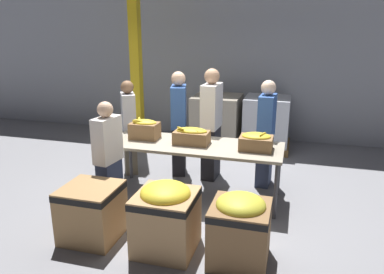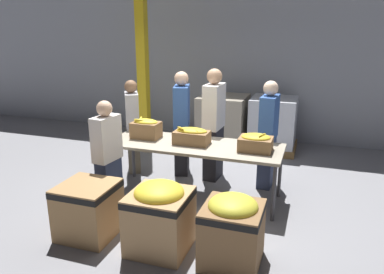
{
  "view_description": "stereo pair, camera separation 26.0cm",
  "coord_description": "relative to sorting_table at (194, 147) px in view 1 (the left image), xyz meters",
  "views": [
    {
      "loc": [
        1.33,
        -4.87,
        2.42
      ],
      "look_at": [
        -0.03,
        -0.02,
        0.91
      ],
      "focal_mm": 35.0,
      "sensor_mm": 36.0,
      "label": 1
    },
    {
      "loc": [
        1.58,
        -4.79,
        2.42
      ],
      "look_at": [
        -0.03,
        -0.02,
        0.91
      ],
      "focal_mm": 35.0,
      "sensor_mm": 36.0,
      "label": 2
    }
  ],
  "objects": [
    {
      "name": "pallet_stack_0",
      "position": [
        -0.19,
        2.45,
        -0.23
      ],
      "size": [
        1.02,
        1.02,
        1.05
      ],
      "color": "olive",
      "rests_on": "ground_plane"
    },
    {
      "name": "ground_plane",
      "position": [
        0.0,
        0.0,
        -0.75
      ],
      "size": [
        30.0,
        30.0,
        0.0
      ],
      "primitive_type": "plane",
      "color": "gray"
    },
    {
      "name": "banana_box_1",
      "position": [
        -0.04,
        -0.0,
        0.17
      ],
      "size": [
        0.49,
        0.3,
        0.26
      ],
      "color": "olive",
      "rests_on": "sorting_table"
    },
    {
      "name": "volunteer_1",
      "position": [
        -0.95,
        -0.76,
        -0.0
      ],
      "size": [
        0.26,
        0.43,
        1.51
      ],
      "rotation": [
        0.0,
        0.0,
        1.43
      ],
      "color": "#2D3856",
      "rests_on": "ground_plane"
    },
    {
      "name": "volunteer_4",
      "position": [
        0.94,
        0.71,
        0.07
      ],
      "size": [
        0.25,
        0.46,
        1.65
      ],
      "rotation": [
        0.0,
        0.0,
        -1.64
      ],
      "color": "#2D3856",
      "rests_on": "ground_plane"
    },
    {
      "name": "pallet_stack_1",
      "position": [
        0.81,
        2.52,
        -0.23
      ],
      "size": [
        0.94,
        0.94,
        1.06
      ],
      "color": "olive",
      "rests_on": "ground_plane"
    },
    {
      "name": "sorting_table",
      "position": [
        0.0,
        0.0,
        0.0
      ],
      "size": [
        2.48,
        0.87,
        0.8
      ],
      "color": "#9E937F",
      "rests_on": "ground_plane"
    },
    {
      "name": "banana_box_0",
      "position": [
        -0.78,
        0.07,
        0.2
      ],
      "size": [
        0.41,
        0.31,
        0.3
      ],
      "color": "olive",
      "rests_on": "sorting_table"
    },
    {
      "name": "donation_bin_1",
      "position": [
        0.06,
        -1.41,
        -0.33
      ],
      "size": [
        0.65,
        0.65,
        0.8
      ],
      "color": "tan",
      "rests_on": "ground_plane"
    },
    {
      "name": "wall_back",
      "position": [
        0.0,
        3.24,
        1.25
      ],
      "size": [
        16.0,
        0.08,
        4.0
      ],
      "color": "#9399A3",
      "rests_on": "ground_plane"
    },
    {
      "name": "banana_box_2",
      "position": [
        0.86,
        -0.01,
        0.17
      ],
      "size": [
        0.44,
        0.33,
        0.25
      ],
      "color": "olive",
      "rests_on": "sorting_table"
    },
    {
      "name": "volunteer_2",
      "position": [
        -0.48,
        0.8,
        0.1
      ],
      "size": [
        0.34,
        0.5,
        1.72
      ],
      "rotation": [
        0.0,
        0.0,
        -1.32
      ],
      "color": "black",
      "rests_on": "ground_plane"
    },
    {
      "name": "support_pillar",
      "position": [
        -1.7,
        1.92,
        1.25
      ],
      "size": [
        0.19,
        0.19,
        4.0
      ],
      "color": "gold",
      "rests_on": "ground_plane"
    },
    {
      "name": "donation_bin_0",
      "position": [
        -0.86,
        -1.41,
        -0.4
      ],
      "size": [
        0.63,
        0.63,
        0.65
      ],
      "color": "#A37A4C",
      "rests_on": "ground_plane"
    },
    {
      "name": "volunteer_0",
      "position": [
        -1.3,
        0.62,
        0.03
      ],
      "size": [
        0.39,
        0.47,
        1.57
      ],
      "rotation": [
        0.0,
        0.0,
        -1.05
      ],
      "color": "#6B604C",
      "rests_on": "ground_plane"
    },
    {
      "name": "volunteer_3",
      "position": [
        0.07,
        0.76,
        0.14
      ],
      "size": [
        0.26,
        0.49,
        1.78
      ],
      "rotation": [
        0.0,
        0.0,
        -1.62
      ],
      "color": "black",
      "rests_on": "ground_plane"
    },
    {
      "name": "donation_bin_2",
      "position": [
        0.88,
        -1.41,
        -0.34
      ],
      "size": [
        0.61,
        0.61,
        0.77
      ],
      "color": "olive",
      "rests_on": "ground_plane"
    }
  ]
}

